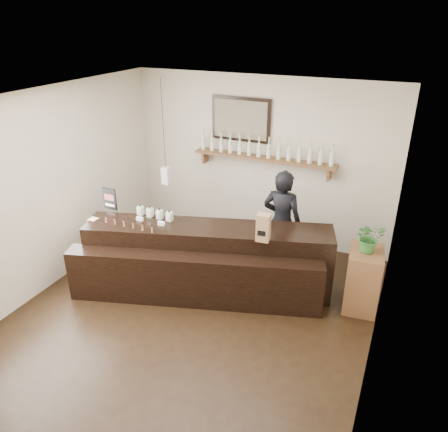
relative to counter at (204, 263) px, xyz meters
name	(u,v)px	position (x,y,z in m)	size (l,w,h in m)	color
ground	(193,314)	(0.11, -0.57, -0.46)	(5.00, 5.00, 0.00)	black
room_shell	(189,197)	(0.11, -0.57, 1.25)	(5.00, 5.00, 5.00)	beige
back_wall_decor	(250,142)	(-0.03, 1.80, 1.30)	(2.66, 0.96, 1.69)	brown
counter	(204,263)	(0.00, 0.00, 0.00)	(3.50, 1.92, 1.13)	black
promo_sign	(110,199)	(-1.59, 0.06, 0.68)	(0.24, 0.03, 0.33)	black
paper_bag	(263,228)	(0.84, 0.06, 0.70)	(0.18, 0.14, 0.37)	#8E6344
tape_dispenser	(262,235)	(0.81, 0.11, 0.56)	(0.15, 0.10, 0.12)	#193FB2
side_cabinet	(363,279)	(2.11, 0.53, -0.03)	(0.49, 0.63, 0.86)	brown
potted_plant	(369,238)	(2.11, 0.53, 0.61)	(0.36, 0.31, 0.40)	#32702D
shopkeeper	(282,216)	(0.82, 0.98, 0.47)	(0.68, 0.44, 1.85)	black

